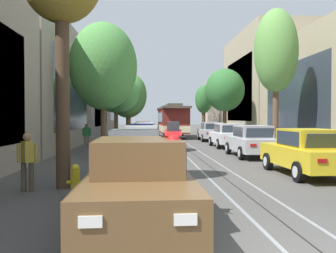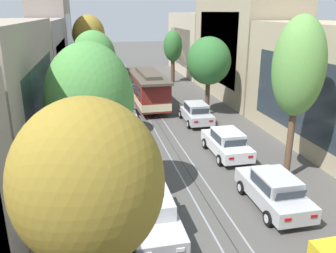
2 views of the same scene
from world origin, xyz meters
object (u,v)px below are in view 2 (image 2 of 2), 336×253
at_px(street_tree_kerb_right_second, 299,68).
at_px(street_tree_kerb_right_mid, 209,61).
at_px(street_tree_kerb_left_fourth, 94,57).
at_px(parked_car_white_fifth_left, 126,125).
at_px(street_tree_kerb_left_mid, 90,83).
at_px(street_tree_kerb_right_fourth, 173,47).
at_px(parked_car_silver_fifth_right, 196,113).
at_px(parked_car_silver_mid_right, 274,190).
at_px(street_tree_kerb_left_near, 89,197).
at_px(parked_car_white_sixth_left, 119,106).
at_px(pedestrian_on_left_pavement, 66,154).
at_px(parked_car_silver_mid_left, 153,215).
at_px(parked_car_white_fourth_right, 227,143).
at_px(parked_car_blue_fourth_left, 132,155).
at_px(cable_car_trolley, 148,90).
at_px(street_tree_kerb_left_second, 90,100).
at_px(street_tree_kerb_left_far, 89,35).
at_px(parked_car_orange_far_left, 113,91).

xyz_separation_m(street_tree_kerb_right_second, street_tree_kerb_right_mid, (-0.31, 12.12, -1.28)).
bearing_deg(street_tree_kerb_left_fourth, parked_car_white_fifth_left, -79.29).
xyz_separation_m(street_tree_kerb_left_mid, street_tree_kerb_right_fourth, (9.76, 17.97, 0.44)).
relative_size(street_tree_kerb_left_mid, street_tree_kerb_right_mid, 0.83).
distance_m(parked_car_silver_fifth_right, street_tree_kerb_left_fourth, 11.18).
bearing_deg(parked_car_silver_mid_right, street_tree_kerb_left_mid, 125.44).
bearing_deg(street_tree_kerb_left_mid, street_tree_kerb_right_fourth, 61.51).
bearing_deg(street_tree_kerb_left_near, parked_car_white_sixth_left, 84.91).
xyz_separation_m(street_tree_kerb_left_near, street_tree_kerb_right_mid, (9.36, 22.19, -1.22)).
height_order(street_tree_kerb_right_fourth, pedestrian_on_left_pavement, street_tree_kerb_right_fourth).
distance_m(parked_car_silver_mid_left, street_tree_kerb_right_fourth, 30.66).
xyz_separation_m(parked_car_white_fourth_right, street_tree_kerb_left_fourth, (-7.34, 14.25, 3.51)).
height_order(parked_car_silver_mid_left, street_tree_kerb_left_fourth, street_tree_kerb_left_fourth).
bearing_deg(parked_car_blue_fourth_left, cable_car_trolley, 76.95).
distance_m(street_tree_kerb_left_second, street_tree_kerb_right_second, 9.75).
xyz_separation_m(street_tree_kerb_left_second, street_tree_kerb_left_mid, (-0.04, 8.63, -0.95)).
distance_m(parked_car_white_sixth_left, pedestrian_on_left_pavement, 10.54).
distance_m(parked_car_silver_fifth_right, street_tree_kerb_left_second, 13.58).
xyz_separation_m(street_tree_kerb_left_second, street_tree_kerb_left_far, (0.04, 29.50, 0.84)).
relative_size(street_tree_kerb_left_fourth, street_tree_kerb_right_fourth, 1.09).
bearing_deg(parked_car_white_sixth_left, street_tree_kerb_left_near, -95.09).
height_order(parked_car_white_fifth_left, parked_car_white_sixth_left, same).
relative_size(parked_car_silver_mid_left, parked_car_silver_mid_right, 1.00).
distance_m(parked_car_white_fifth_left, street_tree_kerb_right_mid, 9.01).
relative_size(street_tree_kerb_left_second, street_tree_kerb_left_fourth, 1.07).
bearing_deg(street_tree_kerb_left_near, parked_car_orange_far_left, 86.06).
height_order(parked_car_silver_mid_right, street_tree_kerb_right_fourth, street_tree_kerb_right_fourth).
relative_size(parked_car_white_fifth_left, street_tree_kerb_left_mid, 0.83).
distance_m(parked_car_blue_fourth_left, street_tree_kerb_left_mid, 6.56).
relative_size(street_tree_kerb_left_mid, street_tree_kerb_left_fourth, 0.79).
relative_size(parked_car_silver_mid_right, street_tree_kerb_right_second, 0.53).
bearing_deg(pedestrian_on_left_pavement, parked_car_silver_fifth_right, 35.31).
bearing_deg(street_tree_kerb_right_fourth, parked_car_white_fifth_left, -112.40).
height_order(parked_car_orange_far_left, street_tree_kerb_left_mid, street_tree_kerb_left_mid).
relative_size(street_tree_kerb_left_near, street_tree_kerb_left_mid, 1.36).
distance_m(street_tree_kerb_left_mid, cable_car_trolley, 8.76).
distance_m(parked_car_white_fourth_right, street_tree_kerb_left_far, 27.29).
bearing_deg(parked_car_white_fifth_left, parked_car_blue_fourth_left, -92.00).
height_order(parked_car_silver_fifth_right, street_tree_kerb_left_fourth, street_tree_kerb_left_fourth).
bearing_deg(parked_car_silver_fifth_right, parked_car_silver_mid_right, -90.82).
height_order(parked_car_white_fourth_right, street_tree_kerb_left_second, street_tree_kerb_left_second).
bearing_deg(cable_car_trolley, street_tree_kerb_right_second, -72.49).
bearing_deg(parked_car_white_sixth_left, parked_car_silver_fifth_right, -29.96).
bearing_deg(parked_car_white_sixth_left, street_tree_kerb_right_second, -60.42).
xyz_separation_m(parked_car_blue_fourth_left, pedestrian_on_left_pavement, (-3.56, 0.61, 0.10)).
bearing_deg(street_tree_kerb_right_second, parked_car_white_fifth_left, 132.80).
bearing_deg(street_tree_kerb_left_far, street_tree_kerb_left_near, -90.02).
relative_size(parked_car_silver_mid_right, pedestrian_on_left_pavement, 2.75).
bearing_deg(parked_car_silver_mid_left, cable_car_trolley, 81.36).
bearing_deg(street_tree_kerb_left_mid, street_tree_kerb_left_near, -89.79).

